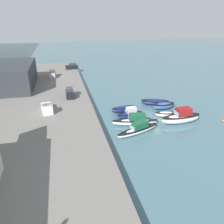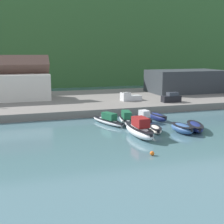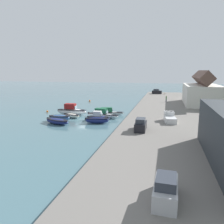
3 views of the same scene
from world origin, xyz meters
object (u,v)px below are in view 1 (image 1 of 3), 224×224
moored_boat_1 (135,121)px  moored_boat_6 (164,106)px  moored_boat_5 (166,114)px  moored_boat_4 (181,117)px  moored_boat_0 (138,129)px  moored_boat_2 (130,114)px  moored_boat_7 (155,102)px  moored_boat_3 (123,109)px  parked_car_3 (72,66)px  parked_car_2 (70,93)px  pickup_truck_0 (47,108)px  mooring_buoy_0 (224,121)px  parked_car_0 (52,74)px

moored_boat_1 → moored_boat_6: bearing=-45.5°
moored_boat_1 → moored_boat_5: 7.61m
moored_boat_4 → moored_boat_5: 3.65m
moored_boat_0 → moored_boat_2: (6.41, -0.57, 0.07)m
moored_boat_5 → moored_boat_7: moored_boat_7 is taller
moored_boat_4 → moored_boat_3: bearing=48.7°
moored_boat_0 → parked_car_3: (48.61, 8.27, 1.62)m
moored_boat_1 → parked_car_2: parked_car_2 is taller
moored_boat_4 → parked_car_3: parked_car_3 is taller
moored_boat_4 → pickup_truck_0: size_ratio=1.66×
mooring_buoy_0 → moored_boat_5: bearing=62.6°
moored_boat_4 → parked_car_2: (15.96, 20.02, 1.22)m
moored_boat_4 → parked_car_3: bearing=17.8°
parked_car_0 → pickup_truck_0: bearing=91.3°
moored_boat_6 → moored_boat_3: bearing=83.6°
parked_car_3 → mooring_buoy_0: 54.89m
parked_car_2 → moored_boat_7: bearing=161.9°
parked_car_2 → parked_car_3: bearing=-95.2°
moored_boat_7 → moored_boat_5: bearing=-164.7°
moored_boat_6 → parked_car_2: parked_car_2 is taller
pickup_truck_0 → mooring_buoy_0: (-9.62, -33.10, -1.97)m
moored_boat_0 → pickup_truck_0: pickup_truck_0 is taller
moored_boat_1 → pickup_truck_0: bearing=77.0°
moored_boat_0 → moored_boat_5: (5.20, -7.84, -0.15)m
moored_boat_6 → pickup_truck_0: pickup_truck_0 is taller
moored_boat_0 → moored_boat_4: bearing=-97.5°
moored_boat_4 → moored_boat_5: bearing=21.7°
moored_boat_0 → moored_boat_1: bearing=-29.1°
moored_boat_1 → pickup_truck_0: size_ratio=1.79×
moored_boat_4 → parked_car_0: parked_car_0 is taller
moored_boat_5 → pickup_truck_0: 23.93m
moored_boat_7 → parked_car_0: (26.23, 23.25, 1.70)m
moored_boat_3 → parked_car_0: parked_car_0 is taller
moored_boat_4 → moored_boat_7: size_ratio=1.20×
moored_boat_5 → moored_boat_6: moored_boat_6 is taller
moored_boat_0 → moored_boat_4: 9.54m
moored_boat_3 → pickup_truck_0: bearing=79.1°
moored_boat_0 → parked_car_2: size_ratio=2.05×
moored_boat_6 → parked_car_0: (29.05, 24.10, 1.57)m
moored_boat_1 → parked_car_2: 18.63m
moored_boat_1 → parked_car_0: size_ratio=2.07×
parked_car_3 → pickup_truck_0: bearing=163.1°
moored_boat_1 → parked_car_2: (14.79, 11.22, 1.52)m
moored_boat_5 → moored_boat_0: bearing=136.4°
moored_boat_2 → pickup_truck_0: size_ratio=1.14×
moored_boat_1 → moored_boat_7: 11.76m
moored_boat_3 → pickup_truck_0: 15.63m
moored_boat_5 → parked_car_2: 22.51m
moored_boat_0 → moored_boat_5: bearing=-75.6°
moored_boat_3 → parked_car_2: bearing=42.1°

